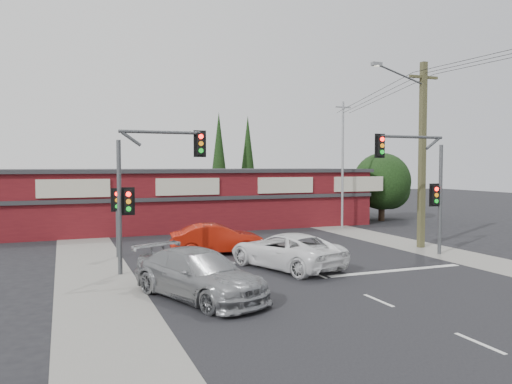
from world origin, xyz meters
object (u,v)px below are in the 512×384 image
object	(u,v)px
utility_pole	(420,148)
red_sedan	(217,239)
silver_suv	(199,274)
shop_building	(189,197)
white_suv	(286,250)

from	to	relation	value
utility_pole	red_sedan	bearing A→B (deg)	168.81
silver_suv	utility_pole	xyz separation A→B (m)	(13.80, 5.72, 4.58)
silver_suv	red_sedan	distance (m)	8.41
red_sedan	utility_pole	distance (m)	11.93
silver_suv	utility_pole	size ratio (longest dim) A/B	0.56
red_sedan	shop_building	size ratio (longest dim) A/B	0.17
white_suv	red_sedan	xyz separation A→B (m)	(-1.79, 4.37, -0.00)
white_suv	shop_building	world-z (taller)	shop_building
shop_building	utility_pole	size ratio (longest dim) A/B	2.73
white_suv	silver_suv	bearing A→B (deg)	16.39
white_suv	silver_suv	distance (m)	5.93
white_suv	shop_building	xyz separation A→B (m)	(-0.36, 16.23, 1.36)
shop_building	white_suv	bearing A→B (deg)	-88.72
silver_suv	utility_pole	distance (m)	15.62
white_suv	red_sedan	distance (m)	4.72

